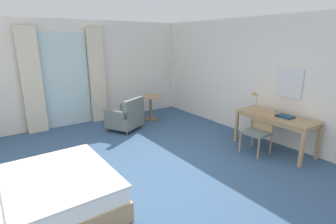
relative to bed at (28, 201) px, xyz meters
name	(u,v)px	position (x,y,z in m)	size (l,w,h in m)	color
ground	(151,176)	(1.90, 0.12, -0.33)	(6.68, 7.77, 0.10)	#38567A
wall_back	(80,73)	(1.90, 3.74, 1.10)	(6.28, 0.12, 2.75)	silver
wall_right	(266,80)	(4.98, 0.12, 1.10)	(0.12, 7.37, 2.75)	silver
balcony_glass_door	(66,81)	(1.49, 3.66, 0.93)	(1.18, 0.02, 2.42)	silver
curtain_panel_left	(32,81)	(0.68, 3.56, 1.00)	(0.46, 0.10, 2.57)	beige
curtain_panel_right	(97,76)	(2.30, 3.56, 1.00)	(0.42, 0.10, 2.57)	beige
bed	(28,201)	(0.00, 0.00, 0.00)	(2.08, 1.68, 1.07)	tan
writing_desk	(276,119)	(4.55, -0.48, 0.39)	(0.67, 1.59, 0.75)	tan
desk_chair	(259,128)	(4.19, -0.36, 0.24)	(0.50, 0.49, 0.94)	slate
desk_lamp	(255,97)	(4.56, 0.07, 0.76)	(0.27, 0.17, 0.46)	tan
closed_book	(285,116)	(4.57, -0.67, 0.49)	(0.23, 0.30, 0.04)	navy
armchair_by_window	(126,117)	(2.56, 2.41, 0.06)	(1.00, 0.98, 0.84)	slate
round_cafe_table	(151,102)	(3.55, 2.82, 0.24)	(0.68, 0.68, 0.70)	tan
wall_mirror	(290,83)	(4.90, -0.48, 1.11)	(0.02, 0.55, 0.59)	silver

